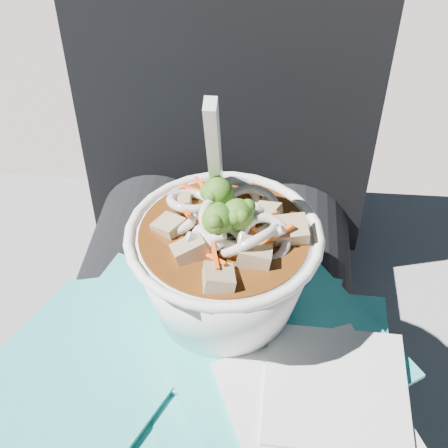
# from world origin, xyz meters

# --- Properties ---
(stone_ledge) EXTENTS (1.01, 0.52, 0.43)m
(stone_ledge) POSITION_xyz_m (0.00, 0.15, 0.21)
(stone_ledge) COLOR slate
(stone_ledge) RESTS_ON ground
(lap) EXTENTS (0.31, 0.48, 0.15)m
(lap) POSITION_xyz_m (0.00, 0.00, 0.50)
(lap) COLOR black
(lap) RESTS_ON stone_ledge
(person_body) EXTENTS (0.34, 0.94, 0.98)m
(person_body) POSITION_xyz_m (-0.00, 0.09, 0.53)
(person_body) COLOR black
(person_body) RESTS_ON ground
(plastic_bag) EXTENTS (0.40, 0.34, 0.02)m
(plastic_bag) POSITION_xyz_m (0.01, -0.04, 0.58)
(plastic_bag) COLOR #2AAFAA
(plastic_bag) RESTS_ON lap
(napkins) EXTENTS (0.18, 0.18, 0.01)m
(napkins) POSITION_xyz_m (0.11, -0.07, 0.59)
(napkins) COLOR silver
(napkins) RESTS_ON plastic_bag
(udon_bowl) EXTENTS (0.17, 0.17, 0.21)m
(udon_bowl) POSITION_xyz_m (0.02, 0.02, 0.65)
(udon_bowl) COLOR white
(udon_bowl) RESTS_ON plastic_bag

